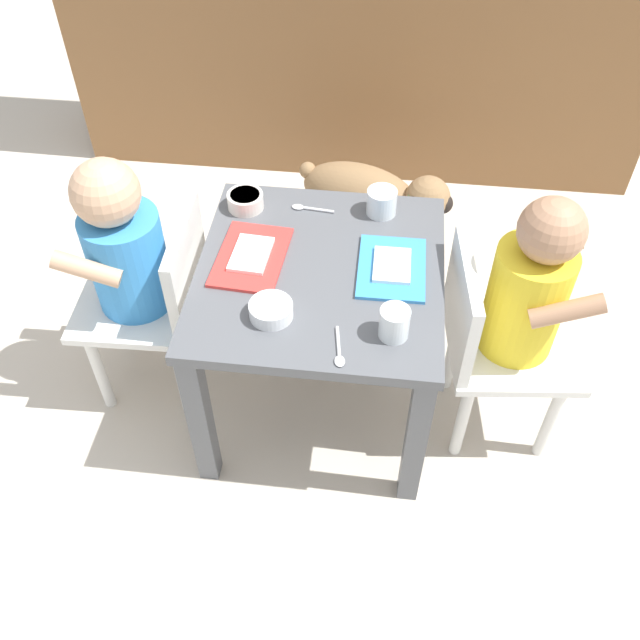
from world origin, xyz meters
name	(u,v)px	position (x,y,z in m)	size (l,w,h in m)	color
ground_plane	(320,397)	(0.00, 0.00, 0.00)	(7.00, 7.00, 0.00)	beige
kitchen_cabinet_back	(363,3)	(0.00, 1.14, 0.52)	(1.85, 0.36, 1.04)	brown
dining_table	(320,297)	(0.00, 0.00, 0.36)	(0.52, 0.54, 0.45)	#515459
seated_child_left	(132,257)	(-0.42, 0.02, 0.41)	(0.29, 0.29, 0.66)	silver
seated_child_right	(520,300)	(0.42, -0.01, 0.41)	(0.31, 0.31, 0.67)	silver
dog	(371,195)	(0.08, 0.61, 0.19)	(0.46, 0.27, 0.29)	olive
food_tray_left	(251,256)	(-0.15, 0.02, 0.45)	(0.15, 0.22, 0.02)	red
food_tray_right	(392,267)	(0.15, 0.02, 0.45)	(0.14, 0.19, 0.02)	#388CD8
water_cup_left	(382,203)	(0.12, 0.20, 0.47)	(0.07, 0.07, 0.06)	white
water_cup_right	(394,325)	(0.16, -0.17, 0.47)	(0.06, 0.06, 0.07)	white
cereal_bowl_right_side	(271,310)	(-0.08, -0.14, 0.46)	(0.09, 0.09, 0.03)	white
cereal_bowl_left_side	(245,200)	(-0.19, 0.19, 0.47)	(0.08, 0.08, 0.04)	silver
spoon_by_left_tray	(308,208)	(-0.05, 0.20, 0.45)	(0.10, 0.02, 0.01)	silver
spoon_by_right_tray	(339,351)	(0.06, -0.22, 0.45)	(0.03, 0.10, 0.01)	silver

